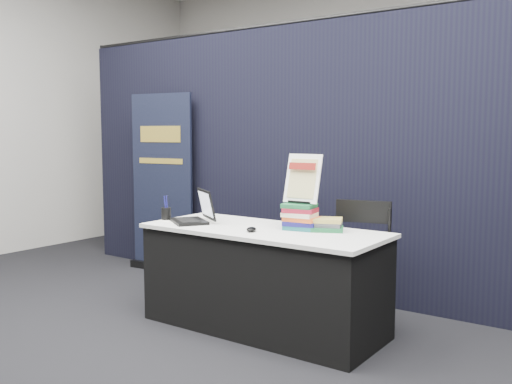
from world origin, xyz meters
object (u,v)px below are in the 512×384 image
object	(u,v)px
display_table	(263,278)
book_stack_tall	(300,217)
laptop	(193,214)
pullup_banner	(162,193)
book_stack_short	(326,225)
stacking_chair	(353,261)
info_sign	(303,179)

from	to	relation	value
display_table	book_stack_tall	bearing A→B (deg)	24.88
laptop	pullup_banner	bearing A→B (deg)	176.84
book_stack_short	pullup_banner	bearing A→B (deg)	163.22
book_stack_tall	book_stack_short	world-z (taller)	book_stack_tall
pullup_banner	book_stack_tall	bearing A→B (deg)	-26.63
laptop	stacking_chair	world-z (taller)	laptop
display_table	laptop	xyz separation A→B (m)	(-0.62, -0.08, 0.43)
book_stack_short	display_table	bearing A→B (deg)	-158.92
display_table	info_sign	world-z (taller)	info_sign
laptop	pullup_banner	xyz separation A→B (m)	(-1.26, 0.94, 0.01)
laptop	book_stack_short	world-z (taller)	laptop
book_stack_short	info_sign	distance (m)	0.37
info_sign	stacking_chair	xyz separation A→B (m)	(0.33, 0.16, -0.58)
display_table	laptop	size ratio (longest dim) A/B	4.21
display_table	book_stack_short	xyz separation A→B (m)	(0.43, 0.16, 0.42)
book_stack_tall	pullup_banner	world-z (taller)	pullup_banner
laptop	info_sign	size ratio (longest dim) A/B	1.17
pullup_banner	stacking_chair	world-z (taller)	pullup_banner
laptop	book_stack_short	xyz separation A→B (m)	(1.04, 0.24, -0.01)
pullup_banner	info_sign	bearing A→B (deg)	-25.89
laptop	book_stack_tall	bearing A→B (deg)	46.02
book_stack_tall	laptop	bearing A→B (deg)	-167.43
book_stack_short	stacking_chair	distance (m)	0.33
book_stack_tall	pullup_banner	size ratio (longest dim) A/B	0.14
info_sign	display_table	bearing A→B (deg)	-152.32
info_sign	pullup_banner	distance (m)	2.26
book_stack_short	info_sign	bearing A→B (deg)	-173.54
laptop	info_sign	xyz separation A→B (m)	(0.86, 0.22, 0.30)
pullup_banner	laptop	bearing A→B (deg)	-43.87
book_stack_short	pullup_banner	world-z (taller)	pullup_banner
display_table	stacking_chair	size ratio (longest dim) A/B	1.90
book_stack_tall	display_table	bearing A→B (deg)	-155.12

